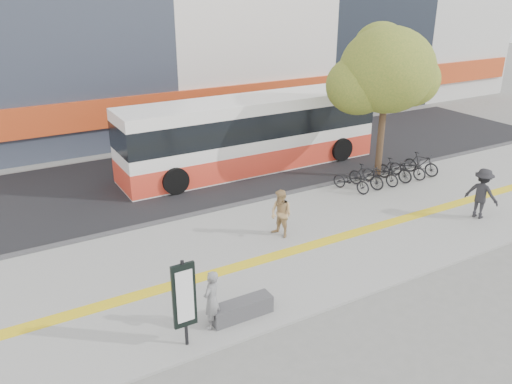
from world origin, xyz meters
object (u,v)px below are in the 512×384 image
street_tree (384,72)px  bus (251,136)px  seated_woman (212,300)px  pedestrian_dark (482,193)px  bench (242,309)px  signboard (184,297)px  pedestrian_tan (281,214)px

street_tree → bus: street_tree is taller
street_tree → bus: 6.22m
street_tree → seated_woman: size_ratio=4.15×
pedestrian_dark → bench: bearing=79.7°
seated_woman → signboard: bearing=-11.5°
seated_woman → bus: bearing=-157.1°
bench → signboard: 1.94m
bench → pedestrian_tan: bearing=45.3°
signboard → pedestrian_dark: signboard is taller
pedestrian_tan → pedestrian_dark: 7.24m
bench → signboard: (-1.60, -0.31, 1.06)m
pedestrian_tan → bench: bearing=-60.2°
bench → pedestrian_tan: 4.60m
street_tree → pedestrian_dark: street_tree is taller
bench → pedestrian_tan: pedestrian_tan is taller
seated_woman → street_tree: bearing=176.6°
pedestrian_tan → signboard: bearing=-69.1°
signboard → pedestrian_tan: signboard is taller
bus → seated_woman: bus is taller
bench → street_tree: street_tree is taller
street_tree → pedestrian_tan: bearing=-157.1°
street_tree → bus: bearing=137.7°
street_tree → pedestrian_tan: (-6.57, -2.77, -3.63)m
bus → bench: bearing=-120.6°
bench → seated_woman: 0.96m
signboard → pedestrian_tan: bearing=36.5°
signboard → bus: size_ratio=0.19×
bench → bus: bearing=59.4°
signboard → pedestrian_tan: 6.00m
pedestrian_tan → pedestrian_dark: pedestrian_dark is taller
bus → pedestrian_tan: bus is taller
signboard → pedestrian_dark: bearing=6.4°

